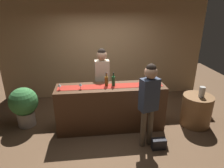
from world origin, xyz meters
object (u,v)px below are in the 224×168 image
at_px(round_side_table, 196,110).
at_px(handbag, 159,144).
at_px(wine_bottle_amber, 106,81).
at_px(wine_glass_far_end, 59,85).
at_px(potted_plant_tall, 24,104).
at_px(wine_glass_near_customer, 80,84).
at_px(wine_glass_mid_counter, 154,80).
at_px(customer_sipping, 149,97).
at_px(wine_bottle_green, 113,81).
at_px(bartender, 102,76).
at_px(vase_on_side_table, 202,92).

height_order(round_side_table, handbag, round_side_table).
bearing_deg(wine_bottle_amber, wine_glass_far_end, -174.29).
relative_size(wine_bottle_amber, potted_plant_tall, 0.32).
bearing_deg(wine_glass_near_customer, wine_glass_far_end, 178.26).
distance_m(wine_bottle_amber, wine_glass_mid_counter, 1.03).
distance_m(wine_glass_mid_counter, round_side_table, 1.32).
bearing_deg(customer_sipping, wine_bottle_green, 112.67).
distance_m(customer_sipping, potted_plant_tall, 2.85).
distance_m(wine_glass_near_customer, bartender, 0.83).
bearing_deg(wine_glass_near_customer, wine_bottle_green, 8.48).
xyz_separation_m(wine_glass_near_customer, bartender, (0.49, 0.67, -0.06)).
height_order(wine_glass_far_end, potted_plant_tall, wine_glass_far_end).
xyz_separation_m(wine_bottle_green, potted_plant_tall, (-2.03, 0.31, -0.60)).
bearing_deg(potted_plant_tall, wine_glass_mid_counter, -6.61).
bearing_deg(wine_bottle_amber, wine_glass_mid_counter, -1.76).
bearing_deg(wine_glass_mid_counter, handbag, -95.78).
distance_m(wine_glass_far_end, vase_on_side_table, 3.11).
height_order(wine_bottle_amber, bartender, bartender).
bearing_deg(wine_glass_mid_counter, wine_bottle_amber, 178.24).
bearing_deg(round_side_table, wine_bottle_green, 176.70).
height_order(wine_bottle_green, wine_glass_far_end, wine_bottle_green).
relative_size(wine_glass_near_customer, wine_glass_mid_counter, 1.00).
bearing_deg(customer_sipping, wine_bottle_amber, 118.99).
relative_size(wine_bottle_amber, wine_glass_near_customer, 2.10).
xyz_separation_m(wine_bottle_amber, potted_plant_tall, (-1.88, 0.31, -0.60)).
xyz_separation_m(wine_bottle_amber, handbag, (0.95, -0.87, -1.04)).
bearing_deg(potted_plant_tall, vase_on_side_table, -6.70).
height_order(wine_glass_mid_counter, bartender, bartender).
bearing_deg(wine_glass_far_end, customer_sipping, -19.91).
relative_size(wine_bottle_green, handbag, 1.08).
bearing_deg(wine_glass_near_customer, customer_sipping, -25.28).
distance_m(wine_bottle_green, round_side_table, 2.10).
xyz_separation_m(wine_glass_mid_counter, wine_glass_far_end, (-2.01, -0.07, 0.00)).
bearing_deg(wine_glass_far_end, potted_plant_tall, 155.99).
xyz_separation_m(wine_glass_mid_counter, potted_plant_tall, (-2.91, 0.34, -0.60)).
height_order(wine_glass_mid_counter, potted_plant_tall, wine_glass_mid_counter).
bearing_deg(customer_sipping, wine_glass_mid_counter, 49.45).
distance_m(bartender, round_side_table, 2.36).
relative_size(wine_glass_far_end, handbag, 0.51).
xyz_separation_m(bartender, vase_on_side_table, (2.18, -0.72, -0.22)).
bearing_deg(customer_sipping, wine_glass_near_customer, 138.04).
distance_m(wine_glass_near_customer, handbag, 1.97).
height_order(wine_glass_near_customer, round_side_table, wine_glass_near_customer).
bearing_deg(wine_bottle_amber, customer_sipping, -44.33).
xyz_separation_m(wine_bottle_green, wine_glass_mid_counter, (0.88, -0.03, -0.01)).
relative_size(wine_bottle_green, wine_glass_near_customer, 2.10).
bearing_deg(potted_plant_tall, wine_bottle_amber, -9.24).
xyz_separation_m(customer_sipping, round_side_table, (1.36, 0.60, -0.69)).
distance_m(wine_bottle_amber, handbag, 1.66).
bearing_deg(wine_bottle_amber, bartender, 95.58).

